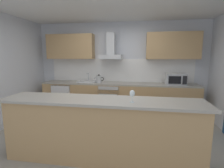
{
  "coord_description": "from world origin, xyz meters",
  "views": [
    {
      "loc": [
        0.61,
        -3.12,
        1.65
      ],
      "look_at": [
        0.01,
        0.48,
        1.05
      ],
      "focal_mm": 27.61,
      "sensor_mm": 36.0,
      "label": 1
    }
  ],
  "objects_px": {
    "oven": "(110,98)",
    "kettle": "(99,79)",
    "refrigerator": "(65,97)",
    "range_hood": "(111,51)",
    "sink": "(87,81)",
    "microwave": "(176,79)",
    "wine_glass": "(132,94)"
  },
  "relations": [
    {
      "from": "sink",
      "to": "range_hood",
      "type": "xyz_separation_m",
      "value": [
        0.66,
        0.12,
        0.86
      ]
    },
    {
      "from": "microwave",
      "to": "sink",
      "type": "distance_m",
      "value": 2.41
    },
    {
      "from": "oven",
      "to": "wine_glass",
      "type": "height_order",
      "value": "wine_glass"
    },
    {
      "from": "microwave",
      "to": "range_hood",
      "type": "relative_size",
      "value": 0.69
    },
    {
      "from": "oven",
      "to": "range_hood",
      "type": "relative_size",
      "value": 1.11
    },
    {
      "from": "oven",
      "to": "kettle",
      "type": "distance_m",
      "value": 0.63
    },
    {
      "from": "oven",
      "to": "wine_glass",
      "type": "distance_m",
      "value": 2.51
    },
    {
      "from": "wine_glass",
      "to": "sink",
      "type": "bearing_deg",
      "value": 121.07
    },
    {
      "from": "refrigerator",
      "to": "kettle",
      "type": "xyz_separation_m",
      "value": [
        1.05,
        -0.03,
        0.58
      ]
    },
    {
      "from": "refrigerator",
      "to": "range_hood",
      "type": "xyz_separation_m",
      "value": [
        1.37,
        0.13,
        1.36
      ]
    },
    {
      "from": "kettle",
      "to": "wine_glass",
      "type": "relative_size",
      "value": 1.62
    },
    {
      "from": "microwave",
      "to": "kettle",
      "type": "bearing_deg",
      "value": -179.84
    },
    {
      "from": "range_hood",
      "to": "microwave",
      "type": "bearing_deg",
      "value": -5.15
    },
    {
      "from": "microwave",
      "to": "wine_glass",
      "type": "relative_size",
      "value": 2.81
    },
    {
      "from": "oven",
      "to": "range_hood",
      "type": "xyz_separation_m",
      "value": [
        -0.0,
        0.13,
        1.33
      ]
    },
    {
      "from": "microwave",
      "to": "sink",
      "type": "relative_size",
      "value": 1.0
    },
    {
      "from": "refrigerator",
      "to": "wine_glass",
      "type": "height_order",
      "value": "wine_glass"
    },
    {
      "from": "oven",
      "to": "wine_glass",
      "type": "xyz_separation_m",
      "value": [
        0.73,
        -2.3,
        0.66
      ]
    },
    {
      "from": "sink",
      "to": "range_hood",
      "type": "distance_m",
      "value": 1.09
    },
    {
      "from": "oven",
      "to": "kettle",
      "type": "bearing_deg",
      "value": -173.84
    },
    {
      "from": "sink",
      "to": "range_hood",
      "type": "relative_size",
      "value": 0.69
    },
    {
      "from": "microwave",
      "to": "wine_glass",
      "type": "height_order",
      "value": "microwave"
    },
    {
      "from": "refrigerator",
      "to": "range_hood",
      "type": "height_order",
      "value": "range_hood"
    },
    {
      "from": "refrigerator",
      "to": "microwave",
      "type": "height_order",
      "value": "microwave"
    },
    {
      "from": "kettle",
      "to": "microwave",
      "type": "bearing_deg",
      "value": 0.16
    },
    {
      "from": "refrigerator",
      "to": "range_hood",
      "type": "bearing_deg",
      "value": 5.53
    },
    {
      "from": "oven",
      "to": "refrigerator",
      "type": "height_order",
      "value": "oven"
    },
    {
      "from": "range_hood",
      "to": "oven",
      "type": "bearing_deg",
      "value": -90.0
    },
    {
      "from": "oven",
      "to": "kettle",
      "type": "height_order",
      "value": "kettle"
    },
    {
      "from": "sink",
      "to": "kettle",
      "type": "height_order",
      "value": "sink"
    },
    {
      "from": "oven",
      "to": "kettle",
      "type": "relative_size",
      "value": 2.77
    },
    {
      "from": "microwave",
      "to": "wine_glass",
      "type": "distance_m",
      "value": 2.49
    }
  ]
}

